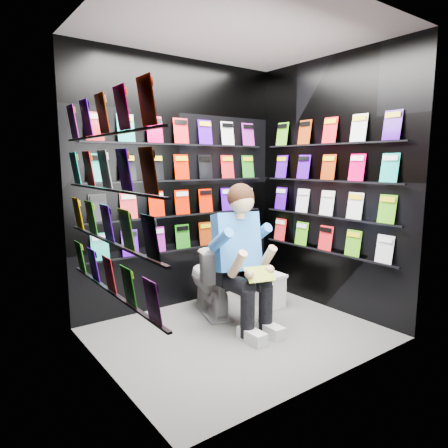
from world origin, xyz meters
TOP-DOWN VIEW (x-y plane):
  - floor at (0.00, 0.00)m, footprint 2.40×2.40m
  - ceiling at (0.00, 0.00)m, footprint 2.40×2.40m
  - wall_back at (0.00, 1.00)m, footprint 2.40×0.04m
  - wall_front at (0.00, -1.00)m, footprint 2.40×0.04m
  - wall_left at (-1.20, 0.00)m, footprint 0.04×2.00m
  - wall_right at (1.20, 0.00)m, footprint 0.04×2.00m
  - comics_back at (0.00, 0.97)m, footprint 2.10×0.06m
  - comics_left at (-1.17, 0.00)m, footprint 0.06×1.70m
  - comics_right at (1.17, 0.00)m, footprint 0.06×1.70m
  - toilet at (0.09, 0.56)m, footprint 0.61×0.84m
  - longbox at (0.71, 0.44)m, footprint 0.25×0.44m
  - longbox_lid at (0.71, 0.44)m, footprint 0.27×0.46m
  - reader at (0.09, 0.18)m, footprint 0.75×0.93m
  - held_comic at (0.09, -0.17)m, footprint 0.28×0.21m

SIDE VIEW (x-z plane):
  - floor at x=0.00m, z-range 0.00..0.00m
  - longbox at x=0.71m, z-range 0.00..0.33m
  - longbox_lid at x=0.71m, z-range 0.33..0.36m
  - toilet at x=0.09m, z-range 0.00..0.73m
  - held_comic at x=0.09m, z-range 0.53..0.63m
  - reader at x=0.09m, z-range 0.05..1.53m
  - wall_back at x=0.00m, z-range 0.00..2.60m
  - wall_front at x=0.00m, z-range 0.00..2.60m
  - wall_left at x=-1.20m, z-range 0.00..2.60m
  - wall_right at x=1.20m, z-range 0.00..2.60m
  - comics_back at x=0.00m, z-range 0.62..1.99m
  - comics_left at x=-1.17m, z-range 0.62..1.99m
  - comics_right at x=1.17m, z-range 0.62..1.99m
  - ceiling at x=0.00m, z-range 2.60..2.60m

